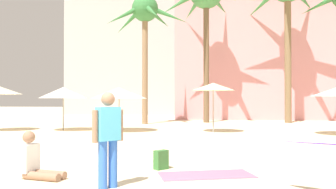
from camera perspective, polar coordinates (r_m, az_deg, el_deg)
The scene contains 10 objects.
hotel_pink at distance 32.44m, azimuth 17.47°, elevation 7.64°, with size 17.28×10.69×12.49m, color pink.
hotel_tower_gray at distance 40.95m, azimuth -4.10°, elevation 13.31°, with size 13.73×11.28×22.93m, color #A8A8A3.
palm_tree_left at distance 22.50m, azimuth -3.68°, elevation 12.24°, with size 5.01×5.11×7.99m.
cafe_umbrella_0 at distance 17.10m, azimuth -7.90°, elevation 0.24°, with size 2.72×2.72×2.11m.
cafe_umbrella_1 at distance 16.52m, azimuth 7.30°, elevation 1.25°, with size 2.01×2.01×2.30m.
cafe_umbrella_2 at distance 18.07m, azimuth -16.53°, elevation 0.29°, with size 2.36×2.36×2.14m.
beach_towel at distance 7.40m, azimuth 6.21°, elevation -12.78°, with size 1.89×0.84×0.01m, color #EF6684.
backpack at distance 7.93m, azimuth -1.18°, elevation -10.53°, with size 0.35×0.35×0.42m.
person_far_right at distance 7.48m, azimuth -20.67°, elevation -10.12°, with size 0.94×0.57×0.92m.
person_near_right at distance 6.28m, azimuth -9.66°, elevation -6.54°, with size 0.49×0.50×1.67m.
Camera 1 is at (1.69, -5.17, 1.56)m, focal length 37.77 mm.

